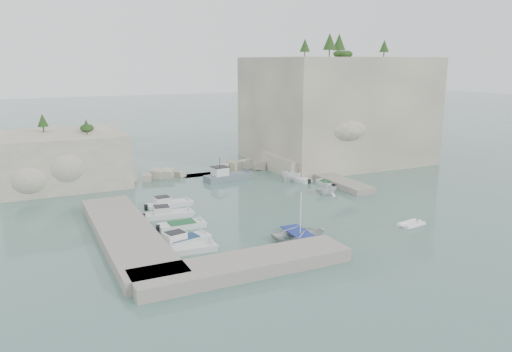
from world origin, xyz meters
name	(u,v)px	position (x,y,z in m)	size (l,w,h in m)	color
ground	(280,213)	(0.00, 0.00, 0.00)	(400.00, 400.00, 0.00)	slate
cliff_east	(336,110)	(23.00, 23.00, 8.50)	(26.00, 22.00, 17.00)	beige
cliff_terrace	(298,163)	(13.00, 18.00, 1.25)	(8.00, 10.00, 2.50)	beige
outcrop_west	(63,158)	(-20.00, 25.00, 3.50)	(16.00, 14.00, 7.00)	beige
quay_west	(126,234)	(-17.00, -1.00, 0.55)	(5.00, 24.00, 1.10)	#9E9689
quay_south	(244,265)	(-10.00, -12.50, 0.55)	(18.00, 4.00, 1.10)	#9E9689
ledge_east	(331,179)	(13.50, 10.00, 0.40)	(3.00, 16.00, 0.80)	#9E9689
breakwater	(203,170)	(-1.00, 22.00, 0.70)	(28.00, 3.00, 1.40)	beige
motorboat_a	(169,207)	(-10.23, 7.92, 0.00)	(5.82, 1.73, 1.40)	silver
motorboat_b	(169,217)	(-11.37, 4.13, 0.00)	(5.68, 1.86, 1.40)	silver
motorboat_c	(182,228)	(-11.22, 0.03, 0.00)	(5.15, 1.87, 0.70)	silver
motorboat_d	(183,244)	(-12.47, -4.31, 0.00)	(5.74, 1.71, 1.40)	silver
motorboat_e	(193,251)	(-12.24, -6.45, 0.00)	(4.46, 1.82, 0.70)	silver
rowboat	(300,238)	(-2.01, -7.81, 0.00)	(3.93, 5.51, 1.14)	silver
inflatable_dinghy	(411,226)	(10.04, -9.61, 0.00)	(2.94, 1.43, 0.44)	white
tender_east_a	(327,194)	(9.29, 4.63, 0.00)	(3.02, 3.50, 1.84)	white
tender_east_b	(326,185)	(11.70, 8.42, 0.00)	(3.77, 1.28, 0.70)	silver
tender_east_c	(299,181)	(9.68, 12.26, 0.00)	(4.36, 1.41, 0.70)	white
tender_east_d	(295,180)	(9.57, 12.98, 0.00)	(1.88, 4.98, 1.93)	white
work_boat	(229,180)	(1.13, 17.22, 0.00)	(7.71, 2.28, 2.20)	slate
rowboat_mast	(301,211)	(-2.01, -7.81, 2.67)	(0.10, 0.10, 4.20)	white
vegetation	(306,51)	(17.83, 24.40, 17.93)	(53.48, 13.88, 13.40)	#1E4219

